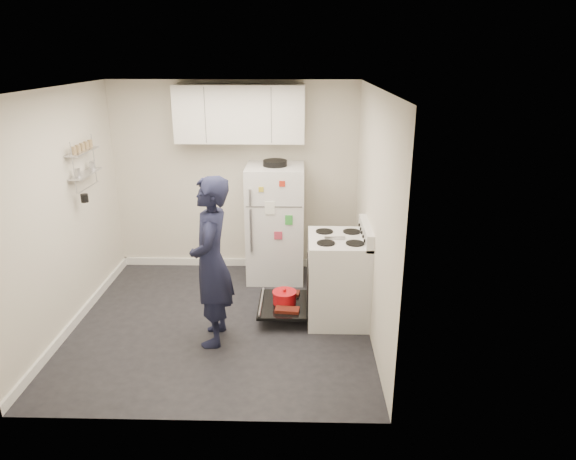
{
  "coord_description": "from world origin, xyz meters",
  "views": [
    {
      "loc": [
        0.86,
        -5.0,
        2.83
      ],
      "look_at": [
        0.73,
        0.1,
        1.05
      ],
      "focal_mm": 32.0,
      "sensor_mm": 36.0,
      "label": 1
    }
  ],
  "objects_px": {
    "electric_range": "(337,279)",
    "person": "(211,262)",
    "open_oven_door": "(284,301)",
    "refrigerator": "(275,222)"
  },
  "relations": [
    {
      "from": "open_oven_door",
      "to": "refrigerator",
      "type": "xyz_separation_m",
      "value": [
        -0.14,
        1.09,
        0.57
      ]
    },
    {
      "from": "open_oven_door",
      "to": "person",
      "type": "bearing_deg",
      "value": -143.88
    },
    {
      "from": "electric_range",
      "to": "person",
      "type": "height_order",
      "value": "person"
    },
    {
      "from": "electric_range",
      "to": "open_oven_door",
      "type": "xyz_separation_m",
      "value": [
        -0.58,
        0.0,
        -0.29
      ]
    },
    {
      "from": "refrigerator",
      "to": "person",
      "type": "height_order",
      "value": "person"
    },
    {
      "from": "electric_range",
      "to": "open_oven_door",
      "type": "distance_m",
      "value": 0.65
    },
    {
      "from": "open_oven_door",
      "to": "refrigerator",
      "type": "height_order",
      "value": "refrigerator"
    },
    {
      "from": "electric_range",
      "to": "open_oven_door",
      "type": "bearing_deg",
      "value": 179.54
    },
    {
      "from": "open_oven_door",
      "to": "person",
      "type": "height_order",
      "value": "person"
    },
    {
      "from": "open_oven_door",
      "to": "person",
      "type": "distance_m",
      "value": 1.1
    }
  ]
}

